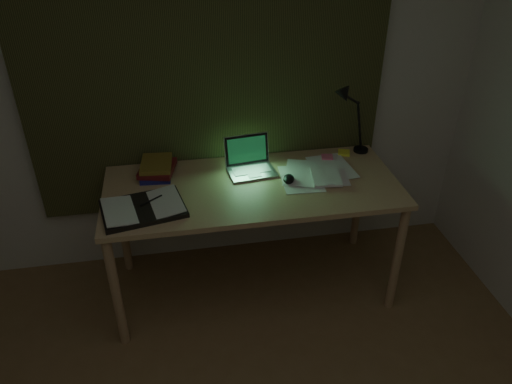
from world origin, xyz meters
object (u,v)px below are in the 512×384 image
Objects in this scene: open_textbook at (143,208)px; book_stack at (157,168)px; laptop at (252,158)px; loose_papers at (316,176)px; desk at (253,239)px; desk_lamp at (365,115)px.

open_textbook is 0.39m from book_stack.
open_textbook is at bearing -162.28° from laptop.
open_textbook is 1.09× the size of loose_papers.
desk is 0.77m from open_textbook.
desk is 0.52m from laptop.
book_stack is (0.08, 0.38, 0.03)m from open_textbook.
book_stack is at bearing 66.22° from open_textbook.
open_textbook is 0.84× the size of desk_lamp.
desk_lamp reaches higher than loose_papers.
laptop is at bearing -7.58° from book_stack.
loose_papers is (1.03, 0.18, -0.01)m from open_textbook.
loose_papers is (0.39, 0.02, 0.41)m from desk.
desk_lamp is (0.76, 0.16, 0.16)m from laptop.
loose_papers is at bearing -11.86° from book_stack.
desk is 5.46× the size of laptop.
open_textbook is 1.51m from desk_lamp.
open_textbook is at bearing -102.32° from book_stack.
desk_lamp is at bearing 36.26° from loose_papers.
laptop reaches higher than desk.
desk is 0.74m from book_stack.
book_stack is at bearing 165.31° from laptop.
laptop is 0.73m from open_textbook.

